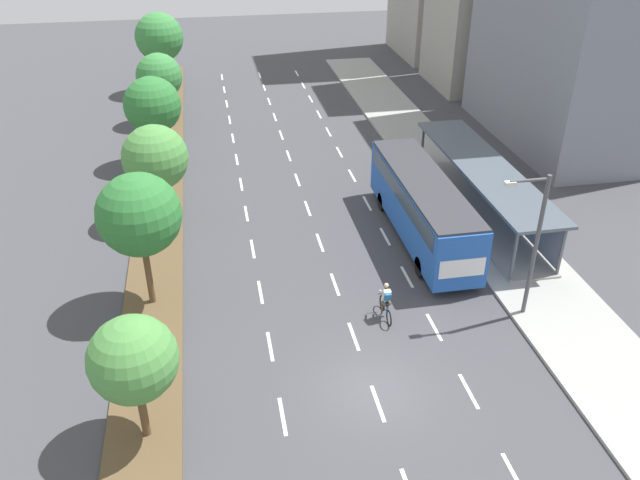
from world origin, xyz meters
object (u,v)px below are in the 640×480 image
object	(u,v)px
cyclist	(386,302)
bus_shelter	(487,185)
median_tree_fifth	(159,77)
median_tree_second	(139,215)
median_tree_farthest	(159,37)
median_tree_nearest	(133,360)
bus	(422,202)
median_tree_fourth	(152,105)
median_tree_third	(155,158)
streetlight	(533,238)

from	to	relation	value
cyclist	bus_shelter	bearing A→B (deg)	45.86
median_tree_fifth	median_tree_second	bearing A→B (deg)	-89.83
cyclist	median_tree_farthest	size ratio (longest dim) A/B	0.28
median_tree_fifth	median_tree_farthest	distance (m)	7.93
median_tree_second	median_tree_farthest	distance (m)	31.44
cyclist	median_tree_second	distance (m)	10.99
bus_shelter	median_tree_second	bearing A→B (deg)	-163.55
cyclist	median_tree_nearest	bearing A→B (deg)	-153.06
bus	median_tree_fourth	distance (m)	18.49
median_tree_fourth	median_tree_third	bearing A→B (deg)	-86.89
median_tree_second	median_tree_fourth	distance (m)	15.73
bus	median_tree_farthest	distance (m)	31.26
median_tree_third	cyclist	bearing A→B (deg)	-47.93
median_tree_third	median_tree_fourth	bearing A→B (deg)	93.11
median_tree_nearest	median_tree_farthest	world-z (taller)	median_tree_farthest
bus_shelter	cyclist	world-z (taller)	bus_shelter
median_tree_fifth	bus_shelter	bearing A→B (deg)	-45.64
cyclist	streetlight	xyz separation A→B (m)	(5.78, -0.86, 3.10)
median_tree_second	bus_shelter	bearing A→B (deg)	16.45
median_tree_farthest	streetlight	xyz separation A→B (m)	(15.91, -35.17, -0.74)
cyclist	median_tree_fifth	distance (m)	28.42
median_tree_third	median_tree_nearest	bearing A→B (deg)	-90.47
median_tree_second	median_tree_third	xyz separation A→B (m)	(0.25, 7.86, -0.77)
median_tree_third	bus_shelter	bearing A→B (deg)	-8.39
median_tree_fourth	streetlight	bearing A→B (deg)	-50.74
bus	bus_shelter	bearing A→B (deg)	22.68
cyclist	median_tree_third	size ratio (longest dim) A/B	0.34
bus_shelter	median_tree_second	world-z (taller)	median_tree_second
cyclist	median_tree_farthest	distance (m)	35.98
bus_shelter	cyclist	size ratio (longest dim) A/B	7.79
median_tree_second	median_tree_fourth	world-z (taller)	median_tree_second
cyclist	median_tree_farthest	bearing A→B (deg)	106.44
bus	median_tree_fifth	xyz separation A→B (m)	(-13.63, 20.10, 1.51)
median_tree_nearest	median_tree_farthest	size ratio (longest dim) A/B	0.73
median_tree_third	median_tree_fifth	world-z (taller)	median_tree_third
median_tree_fourth	streetlight	xyz separation A→B (m)	(15.90, -19.45, -0.09)
median_tree_nearest	median_tree_second	world-z (taller)	median_tree_second
median_tree_second	median_tree_third	distance (m)	7.90
bus	median_tree_second	size ratio (longest dim) A/B	1.84
cyclist	median_tree_farthest	xyz separation A→B (m)	(-10.13, 34.31, 3.84)
bus	median_tree_farthest	xyz separation A→B (m)	(-13.74, 27.96, 2.56)
median_tree_nearest	median_tree_fourth	size ratio (longest dim) A/B	0.84
bus_shelter	median_tree_fourth	bearing A→B (deg)	149.87
median_tree_farthest	streetlight	size ratio (longest dim) A/B	1.00
bus	median_tree_third	bearing A→B (deg)	161.77
median_tree_second	median_tree_fifth	bearing A→B (deg)	90.17
median_tree_second	median_tree_fifth	distance (m)	23.60
median_tree_second	median_tree_third	size ratio (longest dim) A/B	1.15
bus_shelter	median_tree_second	xyz separation A→B (m)	(-17.84, -5.27, 2.62)
bus_shelter	median_tree_fourth	distance (m)	20.93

